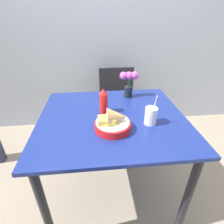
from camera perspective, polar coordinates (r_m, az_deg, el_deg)
name	(u,v)px	position (r m, az deg, el deg)	size (l,w,h in m)	color
ground_plane	(112,189)	(1.74, 0.06, -23.81)	(12.00, 12.00, 0.00)	gray
wall_window	(101,23)	(2.22, -3.49, 27.13)	(7.00, 0.06, 2.60)	#9EA8B7
dining_table	(112,130)	(1.27, 0.08, -5.74)	(1.00, 0.90, 0.77)	navy
chair_far_window	(117,99)	(2.07, 1.67, 4.39)	(0.40, 0.40, 0.86)	black
food_basket	(114,122)	(1.05, 0.66, -3.29)	(0.22, 0.22, 0.14)	red
ketchup_bottle	(104,101)	(1.22, -2.76, 3.52)	(0.06, 0.06, 0.18)	red
drink_cup	(151,116)	(1.13, 12.55, -1.37)	(0.08, 0.08, 0.21)	silver
flower_vase	(129,81)	(1.45, 5.49, 9.94)	(0.15, 0.07, 0.22)	black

